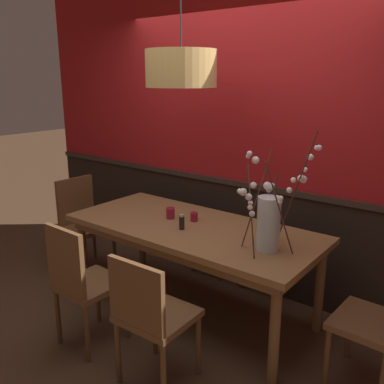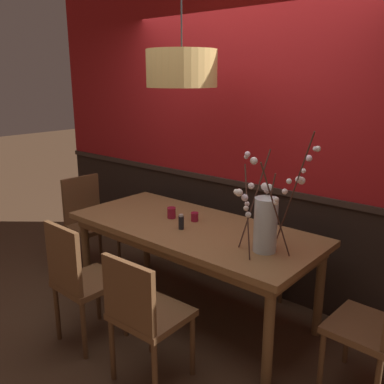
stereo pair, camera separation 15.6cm
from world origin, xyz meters
TOP-DOWN VIEW (x-y plane):
  - ground_plane at (0.00, 0.00)m, footprint 24.00×24.00m
  - back_wall at (0.00, 0.75)m, footprint 5.15×0.14m
  - dining_table at (0.00, 0.00)m, footprint 2.09×0.93m
  - chair_head_east_end at (1.49, -0.01)m, footprint 0.42×0.46m
  - chair_head_west_end at (-1.43, 0.00)m, footprint 0.43×0.46m
  - chair_near_side_right at (0.34, -0.86)m, footprint 0.46×0.44m
  - chair_far_side_right at (0.31, 0.88)m, footprint 0.45×0.43m
  - chair_far_side_left at (-0.29, 0.85)m, footprint 0.41×0.40m
  - chair_near_side_left at (-0.33, -0.86)m, footprint 0.42×0.44m
  - vase_with_blossoms at (0.72, -0.06)m, footprint 0.51×0.50m
  - candle_holder_nearer_center at (-0.05, 0.09)m, footprint 0.07×0.07m
  - candle_holder_nearer_edge at (-0.25, 0.03)m, footprint 0.08×0.08m
  - condiment_bottle at (-0.01, -0.12)m, footprint 0.04×0.04m
  - pendant_lamp at (-0.13, 0.03)m, footprint 0.54×0.54m

SIDE VIEW (x-z plane):
  - ground_plane at x=0.00m, z-range 0.00..0.00m
  - chair_far_side_left at x=-0.29m, z-range 0.06..0.95m
  - chair_near_side_right at x=0.34m, z-range 0.07..0.97m
  - chair_head_east_end at x=1.49m, z-range 0.05..0.99m
  - chair_head_west_end at x=-1.43m, z-range 0.05..1.00m
  - chair_near_side_left at x=-0.33m, z-range 0.05..1.01m
  - chair_far_side_right at x=0.31m, z-range 0.05..1.02m
  - dining_table at x=0.00m, z-range 0.31..1.08m
  - candle_holder_nearer_center at x=-0.05m, z-range 0.78..0.85m
  - candle_holder_nearer_edge at x=-0.25m, z-range 0.78..0.87m
  - condiment_bottle at x=-0.01m, z-range 0.77..0.90m
  - vase_with_blossoms at x=0.72m, z-range 0.57..1.41m
  - back_wall at x=0.00m, z-range -0.01..2.82m
  - pendant_lamp at x=-0.13m, z-range 1.52..2.48m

